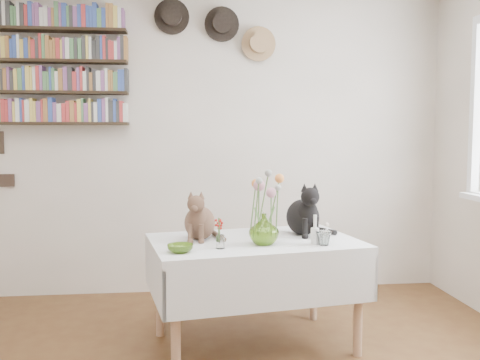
{
  "coord_description": "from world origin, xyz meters",
  "views": [
    {
      "loc": [
        -0.19,
        -2.18,
        1.33
      ],
      "look_at": [
        0.16,
        0.94,
        1.05
      ],
      "focal_mm": 40.0,
      "sensor_mm": 36.0,
      "label": 1
    }
  ],
  "objects": [
    {
      "name": "room",
      "position": [
        0.0,
        0.0,
        1.25
      ],
      "size": [
        4.08,
        4.58,
        2.58
      ],
      "color": "brown",
      "rests_on": "ground"
    },
    {
      "name": "dining_table",
      "position": [
        0.26,
        1.04,
        0.5
      ],
      "size": [
        1.37,
        1.0,
        0.67
      ],
      "color": "white",
      "rests_on": "room"
    },
    {
      "name": "tabby_cat",
      "position": [
        -0.08,
        1.11,
        0.83
      ],
      "size": [
        0.27,
        0.31,
        0.31
      ],
      "primitive_type": null,
      "rotation": [
        0.0,
        0.0,
        -0.23
      ],
      "color": "brown",
      "rests_on": "dining_table"
    },
    {
      "name": "black_cat",
      "position": [
        0.6,
        1.19,
        0.84
      ],
      "size": [
        0.27,
        0.32,
        0.35
      ],
      "primitive_type": null,
      "rotation": [
        0.0,
        0.0,
        0.13
      ],
      "color": "black",
      "rests_on": "dining_table"
    },
    {
      "name": "flower_vase",
      "position": [
        0.29,
        0.9,
        0.76
      ],
      "size": [
        0.24,
        0.24,
        0.18
      ],
      "primitive_type": "imported",
      "rotation": [
        0.0,
        0.0,
        0.48
      ],
      "color": "#9CC949",
      "rests_on": "dining_table"
    },
    {
      "name": "green_bowl",
      "position": [
        -0.2,
        0.74,
        0.69
      ],
      "size": [
        0.17,
        0.17,
        0.05
      ],
      "primitive_type": "imported",
      "rotation": [
        0.0,
        0.0,
        -0.23
      ],
      "color": "#9CC949",
      "rests_on": "dining_table"
    },
    {
      "name": "drinking_glass",
      "position": [
        0.64,
        0.84,
        0.71
      ],
      "size": [
        0.1,
        0.1,
        0.09
      ],
      "primitive_type": "imported",
      "rotation": [
        0.0,
        0.0,
        0.14
      ],
      "color": "white",
      "rests_on": "dining_table"
    },
    {
      "name": "candlestick",
      "position": [
        0.6,
        0.87,
        0.73
      ],
      "size": [
        0.05,
        0.05,
        0.18
      ],
      "color": "white",
      "rests_on": "dining_table"
    },
    {
      "name": "berry_jar",
      "position": [
        0.03,
        0.82,
        0.76
      ],
      "size": [
        0.05,
        0.05,
        0.2
      ],
      "color": "white",
      "rests_on": "dining_table"
    },
    {
      "name": "porcelain_figurine",
      "position": [
        0.74,
        1.12,
        0.71
      ],
      "size": [
        0.05,
        0.05,
        0.09
      ],
      "color": "white",
      "rests_on": "dining_table"
    },
    {
      "name": "flower_bouquet",
      "position": [
        0.3,
        0.91,
        1.01
      ],
      "size": [
        0.17,
        0.13,
        0.39
      ],
      "color": "#4C7233",
      "rests_on": "flower_vase"
    },
    {
      "name": "bookshelf_unit",
      "position": [
        -1.1,
        2.16,
        1.84
      ],
      "size": [
        1.0,
        0.16,
        0.91
      ],
      "color": "black",
      "rests_on": "room"
    },
    {
      "name": "wall_hats",
      "position": [
        0.12,
        2.19,
        2.17
      ],
      "size": [
        0.98,
        0.09,
        0.48
      ],
      "color": "black",
      "rests_on": "room"
    }
  ]
}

